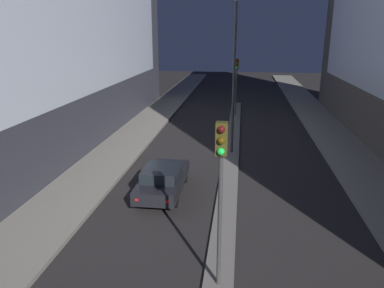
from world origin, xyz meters
The scene contains 5 objects.
median_strip centered at (0.00, 17.57, 0.06)m, with size 0.93×33.15×0.11m.
traffic_light_near centered at (0.00, 4.42, 3.73)m, with size 0.32×0.42×4.95m.
traffic_light_mid centered at (0.00, 27.89, 3.73)m, with size 0.32×0.42×4.95m.
street_lamp centered at (0.00, 17.22, 6.36)m, with size 0.52×0.52×9.34m.
car_left_lane centered at (-3.01, 10.82, 0.72)m, with size 1.84×4.51×1.39m.
Camera 1 is at (0.47, -5.04, 7.33)m, focal length 35.00 mm.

